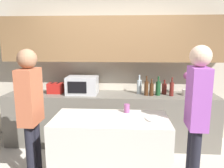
{
  "coord_description": "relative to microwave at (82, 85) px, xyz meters",
  "views": [
    {
      "loc": [
        0.26,
        -2.25,
        1.77
      ],
      "look_at": [
        0.09,
        0.4,
        1.27
      ],
      "focal_mm": 35.0,
      "sensor_mm": 36.0,
      "label": 1
    }
  ],
  "objects": [
    {
      "name": "back_wall",
      "position": [
        0.48,
        0.27,
        0.49
      ],
      "size": [
        6.4,
        0.4,
        2.7
      ],
      "color": "beige",
      "rests_on": "ground_plane"
    },
    {
      "name": "back_counter",
      "position": [
        0.48,
        0.0,
        -0.6
      ],
      "size": [
        3.6,
        0.62,
        0.9
      ],
      "color": "#6B665B",
      "rests_on": "ground_plane"
    },
    {
      "name": "kitchen_island",
      "position": [
        0.57,
        -1.24,
        -0.59
      ],
      "size": [
        1.33,
        0.65,
        0.92
      ],
      "color": "beige",
      "rests_on": "ground_plane"
    },
    {
      "name": "microwave",
      "position": [
        0.0,
        0.0,
        0.0
      ],
      "size": [
        0.52,
        0.39,
        0.3
      ],
      "color": "#B7BABC",
      "rests_on": "back_counter"
    },
    {
      "name": "toaster",
      "position": [
        -0.48,
        0.0,
        -0.06
      ],
      "size": [
        0.26,
        0.16,
        0.18
      ],
      "color": "#B21E19",
      "rests_on": "back_counter"
    },
    {
      "name": "potted_plant",
      "position": [
        1.76,
        0.0,
        0.05
      ],
      "size": [
        0.14,
        0.14,
        0.39
      ],
      "color": "silver",
      "rests_on": "back_counter"
    },
    {
      "name": "bottle_0",
      "position": [
        0.98,
        0.07,
        -0.02
      ],
      "size": [
        0.09,
        0.09,
        0.33
      ],
      "color": "silver",
      "rests_on": "back_counter"
    },
    {
      "name": "bottle_1",
      "position": [
        1.09,
        -0.05,
        -0.02
      ],
      "size": [
        0.07,
        0.07,
        0.33
      ],
      "color": "#472814",
      "rests_on": "back_counter"
    },
    {
      "name": "bottle_2",
      "position": [
        1.17,
        -0.06,
        -0.04
      ],
      "size": [
        0.07,
        0.07,
        0.29
      ],
      "color": "#472814",
      "rests_on": "back_counter"
    },
    {
      "name": "bottle_3",
      "position": [
        1.29,
        -0.03,
        -0.03
      ],
      "size": [
        0.08,
        0.08,
        0.32
      ],
      "color": "#194723",
      "rests_on": "back_counter"
    },
    {
      "name": "bottle_4",
      "position": [
        1.4,
        0.07,
        -0.06
      ],
      "size": [
        0.08,
        0.08,
        0.25
      ],
      "color": "maroon",
      "rests_on": "back_counter"
    },
    {
      "name": "bottle_5",
      "position": [
        1.5,
        -0.06,
        -0.03
      ],
      "size": [
        0.07,
        0.07,
        0.31
      ],
      "color": "maroon",
      "rests_on": "back_counter"
    },
    {
      "name": "plate_on_island",
      "position": [
        1.1,
        -1.26,
        -0.13
      ],
      "size": [
        0.26,
        0.26,
        0.01
      ],
      "color": "white",
      "rests_on": "kitchen_island"
    },
    {
      "name": "cup_0",
      "position": [
        0.76,
        -1.03,
        -0.08
      ],
      "size": [
        0.07,
        0.07,
        0.11
      ],
      "color": "#A2528D",
      "rests_on": "kitchen_island"
    },
    {
      "name": "person_left",
      "position": [
        1.52,
        -1.3,
        -0.0
      ],
      "size": [
        0.23,
        0.35,
        1.75
      ],
      "rotation": [
        0.0,
        0.0,
        1.51
      ],
      "color": "black",
      "rests_on": "ground_plane"
    },
    {
      "name": "person_center",
      "position": [
        -0.37,
        -1.23,
        -0.03
      ],
      "size": [
        0.22,
        0.34,
        1.7
      ],
      "rotation": [
        0.0,
        0.0,
        -1.58
      ],
      "color": "black",
      "rests_on": "ground_plane"
    }
  ]
}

